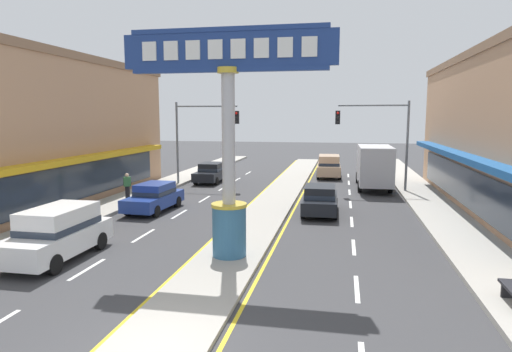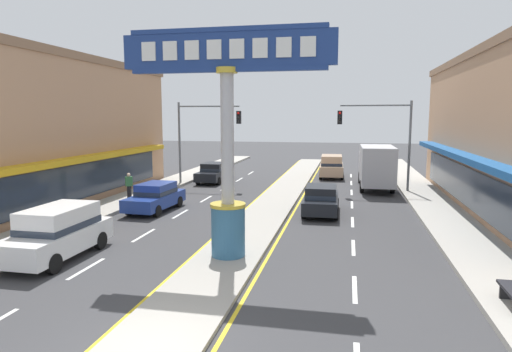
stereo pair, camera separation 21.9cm
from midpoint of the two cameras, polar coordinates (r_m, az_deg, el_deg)
The scene contains 14 objects.
median_strip at distance 27.30m, azimuth 2.87°, elevation -3.16°, with size 2.40×52.00×0.14m, color #A39E93.
sidewalk_left at distance 28.29m, azimuth -16.35°, elevation -3.04°, with size 2.61×60.00×0.18m, color #ADA89E.
sidewalk_right at distance 25.53m, azimuth 22.84°, elevation -4.48°, with size 2.61×60.00×0.18m, color #ADA89E.
lane_markings at distance 26.01m, azimuth 2.41°, elevation -3.85°, with size 9.14×52.00×0.01m.
district_sign at distance 15.85m, azimuth -3.28°, elevation 4.61°, with size 7.56×1.29×8.07m.
traffic_light_left_side at distance 33.32m, azimuth -6.76°, elevation 5.99°, with size 4.86×0.46×6.20m.
traffic_light_right_side at distance 31.34m, azimuth 16.06°, elevation 5.64°, with size 4.86×0.46×6.20m.
sedan_near_right_lane at distance 25.21m, azimuth -12.47°, elevation -2.59°, with size 2.03×4.39×1.53m.
suv_far_right_lane at distance 17.96m, azimuth -23.64°, elevation -6.56°, with size 1.98×4.61×1.90m.
box_truck_near_left_lane at distance 32.89m, azimuth 15.25°, elevation 1.29°, with size 2.30×6.92×3.12m.
sedan_mid_left_lane at distance 24.08m, azimuth 8.56°, elevation -2.97°, with size 1.89×4.32×1.53m.
sedan_far_left_oncoming at distance 35.31m, azimuth -5.26°, elevation 0.47°, with size 1.87×4.32×1.53m.
suv_kerb_right at distance 38.37m, azimuth 9.77°, elevation 1.26°, with size 2.08×4.66×1.90m.
pedestrian_far_side at distance 27.43m, azimuth -15.67°, elevation -1.14°, with size 0.45×0.42×1.68m.
Camera 2 is at (4.19, -8.48, 5.20)m, focal length 31.37 mm.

